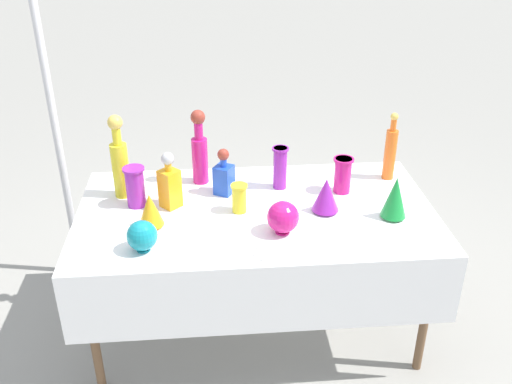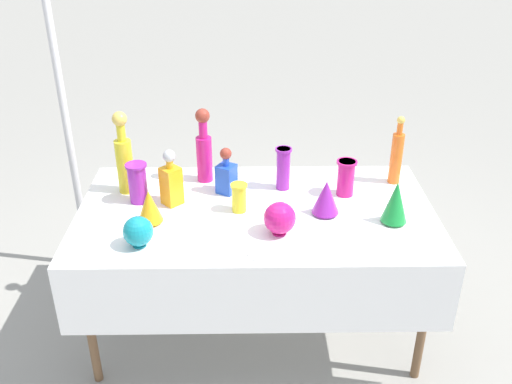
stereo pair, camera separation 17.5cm
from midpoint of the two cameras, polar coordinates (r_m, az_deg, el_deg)
ground_plane at (r=3.35m, az=-1.54°, el=-13.11°), size 40.00×40.00×0.00m
display_table at (r=2.90m, az=-1.66°, el=-3.24°), size 1.81×1.01×0.76m
tall_bottle_0 at (r=3.05m, az=-15.08°, el=2.98°), size 0.09×0.09×0.45m
tall_bottle_1 at (r=3.22m, az=11.77°, el=3.99°), size 0.07×0.07×0.39m
tall_bottle_2 at (r=3.12m, az=-7.28°, el=4.13°), size 0.09×0.09×0.42m
square_decanter_0 at (r=2.92m, az=-10.35°, el=0.78°), size 0.12×0.12×0.30m
square_decanter_1 at (r=3.02m, az=-4.90°, el=1.64°), size 0.12×0.12×0.26m
slender_vase_0 at (r=3.05m, az=7.05°, el=1.78°), size 0.11×0.11×0.20m
slender_vase_1 at (r=3.06m, az=0.79°, el=2.54°), size 0.09×0.09×0.24m
slender_vase_2 at (r=2.97m, az=-13.66°, el=0.60°), size 0.11×0.11×0.21m
slender_vase_3 at (r=2.85m, az=-3.45°, el=-0.53°), size 0.09×0.09×0.15m
fluted_vase_0 at (r=2.78m, az=-12.31°, el=-1.78°), size 0.12×0.12×0.17m
fluted_vase_1 at (r=2.85m, az=5.27°, el=-0.31°), size 0.14×0.14×0.18m
fluted_vase_2 at (r=2.84m, az=12.03°, el=-0.53°), size 0.13×0.13×0.22m
round_bowl_0 at (r=2.67m, az=0.84°, el=-2.58°), size 0.15×0.15×0.16m
round_bowl_1 at (r=2.62m, az=-13.22°, el=-4.32°), size 0.14×0.14×0.15m
price_tag_left at (r=2.51m, az=-0.82°, el=-6.57°), size 0.05×0.01×0.04m
price_tag_center at (r=2.54m, az=-1.45°, el=-6.05°), size 0.06×0.03×0.04m
canopy_pole at (r=3.51m, az=-20.64°, el=5.10°), size 0.18×0.18×2.40m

